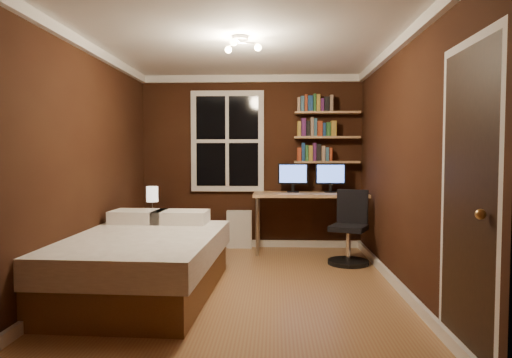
{
  "coord_description": "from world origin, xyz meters",
  "views": [
    {
      "loc": [
        0.34,
        -4.57,
        1.35
      ],
      "look_at": [
        0.13,
        0.45,
        1.08
      ],
      "focal_mm": 32.0,
      "sensor_mm": 36.0,
      "label": 1
    }
  ],
  "objects_px": {
    "monitor_left": "(293,178)",
    "desk_lamp": "(375,178)",
    "bed": "(137,262)",
    "nightstand": "(153,239)",
    "bedside_lamp": "(152,203)",
    "desk": "(316,197)",
    "office_chair": "(349,237)",
    "radiator": "(239,229)",
    "monitor_right": "(330,178)"
  },
  "relations": [
    {
      "from": "monitor_left",
      "to": "desk_lamp",
      "type": "bearing_deg",
      "value": -13.76
    },
    {
      "from": "bed",
      "to": "desk_lamp",
      "type": "xyz_separation_m",
      "value": [
        2.68,
        1.81,
        0.74
      ]
    },
    {
      "from": "nightstand",
      "to": "bedside_lamp",
      "type": "bearing_deg",
      "value": 0.0
    },
    {
      "from": "bedside_lamp",
      "to": "desk",
      "type": "distance_m",
      "value": 2.22
    },
    {
      "from": "monitor_left",
      "to": "desk_lamp",
      "type": "xyz_separation_m",
      "value": [
        1.09,
        -0.27,
        0.02
      ]
    },
    {
      "from": "office_chair",
      "to": "bed",
      "type": "bearing_deg",
      "value": -125.8
    },
    {
      "from": "bedside_lamp",
      "to": "bed",
      "type": "bearing_deg",
      "value": -80.44
    },
    {
      "from": "office_chair",
      "to": "monitor_left",
      "type": "bearing_deg",
      "value": 155.68
    },
    {
      "from": "monitor_left",
      "to": "desk_lamp",
      "type": "height_order",
      "value": "desk_lamp"
    },
    {
      "from": "bedside_lamp",
      "to": "radiator",
      "type": "relative_size",
      "value": 0.8
    },
    {
      "from": "bed",
      "to": "bedside_lamp",
      "type": "xyz_separation_m",
      "value": [
        -0.26,
        1.52,
        0.42
      ]
    },
    {
      "from": "monitor_left",
      "to": "monitor_right",
      "type": "xyz_separation_m",
      "value": [
        0.52,
        0.0,
        0.0
      ]
    },
    {
      "from": "radiator",
      "to": "monitor_left",
      "type": "height_order",
      "value": "monitor_left"
    },
    {
      "from": "monitor_left",
      "to": "nightstand",
      "type": "bearing_deg",
      "value": -163.25
    },
    {
      "from": "radiator",
      "to": "monitor_left",
      "type": "xyz_separation_m",
      "value": [
        0.77,
        -0.16,
        0.76
      ]
    },
    {
      "from": "monitor_right",
      "to": "office_chair",
      "type": "distance_m",
      "value": 1.03
    },
    {
      "from": "nightstand",
      "to": "monitor_left",
      "type": "distance_m",
      "value": 2.08
    },
    {
      "from": "radiator",
      "to": "desk_lamp",
      "type": "distance_m",
      "value": 2.05
    },
    {
      "from": "radiator",
      "to": "office_chair",
      "type": "xyz_separation_m",
      "value": [
        1.44,
        -0.91,
        0.07
      ]
    },
    {
      "from": "nightstand",
      "to": "monitor_left",
      "type": "height_order",
      "value": "monitor_left"
    },
    {
      "from": "monitor_right",
      "to": "office_chair",
      "type": "xyz_separation_m",
      "value": [
        0.15,
        -0.75,
        -0.69
      ]
    },
    {
      "from": "bed",
      "to": "bedside_lamp",
      "type": "height_order",
      "value": "bedside_lamp"
    },
    {
      "from": "monitor_left",
      "to": "office_chair",
      "type": "bearing_deg",
      "value": -48.22
    },
    {
      "from": "desk_lamp",
      "to": "radiator",
      "type": "bearing_deg",
      "value": 167.2
    },
    {
      "from": "bedside_lamp",
      "to": "monitor_left",
      "type": "height_order",
      "value": "monitor_left"
    },
    {
      "from": "desk_lamp",
      "to": "office_chair",
      "type": "relative_size",
      "value": 0.48
    },
    {
      "from": "bed",
      "to": "radiator",
      "type": "bearing_deg",
      "value": 72.08
    },
    {
      "from": "nightstand",
      "to": "bedside_lamp",
      "type": "distance_m",
      "value": 0.47
    },
    {
      "from": "nightstand",
      "to": "monitor_right",
      "type": "xyz_separation_m",
      "value": [
        2.38,
        0.56,
        0.78
      ]
    },
    {
      "from": "bedside_lamp",
      "to": "office_chair",
      "type": "relative_size",
      "value": 0.48
    },
    {
      "from": "nightstand",
      "to": "monitor_right",
      "type": "height_order",
      "value": "monitor_right"
    },
    {
      "from": "bed",
      "to": "bedside_lamp",
      "type": "distance_m",
      "value": 1.6
    },
    {
      "from": "nightstand",
      "to": "desk",
      "type": "relative_size",
      "value": 0.29
    },
    {
      "from": "desk",
      "to": "monitor_left",
      "type": "distance_m",
      "value": 0.42
    },
    {
      "from": "bed",
      "to": "radiator",
      "type": "xyz_separation_m",
      "value": [
        0.82,
        2.23,
        -0.04
      ]
    },
    {
      "from": "desk_lamp",
      "to": "office_chair",
      "type": "xyz_separation_m",
      "value": [
        -0.41,
        -0.49,
        -0.71
      ]
    },
    {
      "from": "desk",
      "to": "office_chair",
      "type": "distance_m",
      "value": 0.87
    },
    {
      "from": "radiator",
      "to": "monitor_left",
      "type": "bearing_deg",
      "value": -11.43
    },
    {
      "from": "bedside_lamp",
      "to": "desk_lamp",
      "type": "bearing_deg",
      "value": 5.66
    },
    {
      "from": "radiator",
      "to": "bedside_lamp",
      "type": "bearing_deg",
      "value": -146.61
    },
    {
      "from": "nightstand",
      "to": "bedside_lamp",
      "type": "xyz_separation_m",
      "value": [
        0.0,
        0.0,
        0.47
      ]
    },
    {
      "from": "bed",
      "to": "nightstand",
      "type": "relative_size",
      "value": 4.31
    },
    {
      "from": "bedside_lamp",
      "to": "desk",
      "type": "relative_size",
      "value": 0.25
    },
    {
      "from": "bed",
      "to": "office_chair",
      "type": "bearing_deg",
      "value": 32.66
    },
    {
      "from": "nightstand",
      "to": "bedside_lamp",
      "type": "relative_size",
      "value": 1.16
    },
    {
      "from": "monitor_right",
      "to": "desk_lamp",
      "type": "height_order",
      "value": "desk_lamp"
    },
    {
      "from": "desk",
      "to": "monitor_left",
      "type": "xyz_separation_m",
      "value": [
        -0.32,
        0.09,
        0.26
      ]
    },
    {
      "from": "bed",
      "to": "desk",
      "type": "relative_size",
      "value": 1.25
    },
    {
      "from": "desk_lamp",
      "to": "bed",
      "type": "bearing_deg",
      "value": -145.95
    },
    {
      "from": "desk_lamp",
      "to": "monitor_right",
      "type": "bearing_deg",
      "value": 154.65
    }
  ]
}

